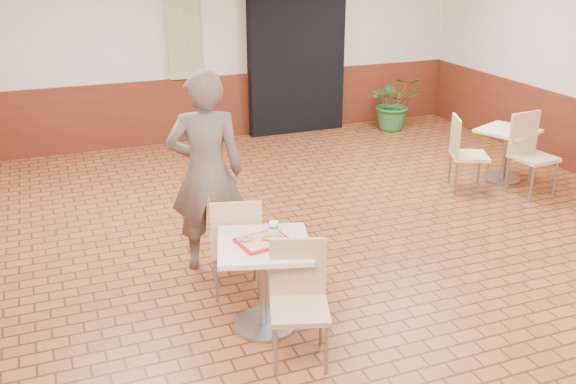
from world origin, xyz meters
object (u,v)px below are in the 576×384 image
object	(u,v)px
chair_main_back	(236,241)
customer	(206,172)
main_table	(264,271)
paper_cup	(274,227)
second_table	(506,146)
potted_plant	(394,103)
chair_second_front	(530,149)
long_john_donut	(272,237)
chair_main_front	(299,295)
ring_donut	(246,238)
chair_second_left	(463,150)
serving_tray	(264,241)

from	to	relation	value
chair_main_back	customer	size ratio (longest dim) A/B	0.49
main_table	chair_main_back	distance (m)	0.57
paper_cup	second_table	size ratio (longest dim) A/B	0.14
customer	paper_cup	distance (m)	1.14
chair_main_back	potted_plant	bearing A→B (deg)	-121.10
chair_second_front	long_john_donut	bearing A→B (deg)	-162.73
chair_main_front	customer	xyz separation A→B (m)	(-0.25, 1.66, 0.45)
chair_main_front	ring_donut	world-z (taller)	chair_main_front
ring_donut	potted_plant	bearing A→B (deg)	49.30
ring_donut	chair_second_left	bearing A→B (deg)	29.88
chair_main_back	chair_second_front	distance (m)	4.29
long_john_donut	chair_second_left	xyz separation A→B (m)	(3.31, 2.07, -0.28)
long_john_donut	second_table	xyz separation A→B (m)	(4.04, 2.15, -0.34)
customer	second_table	size ratio (longest dim) A/B	2.78
chair_main_front	main_table	bearing A→B (deg)	121.79
main_table	chair_second_front	bearing A→B (deg)	22.48
chair_main_back	chair_second_front	bearing A→B (deg)	-152.46
long_john_donut	ring_donut	bearing A→B (deg)	163.16
second_table	chair_second_front	bearing A→B (deg)	-92.13
chair_main_front	chair_second_front	xyz separation A→B (m)	(3.97, 2.15, 0.04)
customer	paper_cup	bearing A→B (deg)	115.69
chair_main_back	paper_cup	xyz separation A→B (m)	(0.18, -0.47, 0.31)
ring_donut	paper_cup	size ratio (longest dim) A/B	1.10
chair_main_back	main_table	bearing A→B (deg)	108.44
paper_cup	chair_second_front	distance (m)	4.27
main_table	paper_cup	bearing A→B (deg)	40.31
ring_donut	potted_plant	size ratio (longest dim) A/B	0.11
chair_main_back	chair_second_front	world-z (taller)	chair_second_front
ring_donut	main_table	bearing A→B (deg)	-19.86
main_table	chair_second_front	world-z (taller)	chair_second_front
chair_main_front	ring_donut	size ratio (longest dim) A/B	8.98
customer	chair_second_front	xyz separation A→B (m)	(4.22, 0.49, -0.40)
customer	potted_plant	bearing A→B (deg)	-126.44
long_john_donut	potted_plant	distance (m)	6.24
chair_main_front	paper_cup	bearing A→B (deg)	106.93
serving_tray	ring_donut	world-z (taller)	ring_donut
chair_main_front	paper_cup	xyz separation A→B (m)	(0.01, 0.56, 0.32)
second_table	chair_second_front	world-z (taller)	chair_second_front
second_table	potted_plant	xyz separation A→B (m)	(-0.12, 2.69, -0.01)
potted_plant	chair_main_front	bearing A→B (deg)	-126.22
main_table	ring_donut	xyz separation A→B (m)	(-0.13, 0.05, 0.29)
serving_tray	ring_donut	bearing A→B (deg)	160.14
serving_tray	long_john_donut	distance (m)	0.07
chair_main_front	serving_tray	bearing A→B (deg)	121.79
customer	chair_second_front	size ratio (longest dim) A/B	1.92
customer	long_john_donut	world-z (taller)	customer
chair_second_front	paper_cup	bearing A→B (deg)	-163.85
long_john_donut	second_table	world-z (taller)	long_john_donut
chair_main_front	long_john_donut	distance (m)	0.53
main_table	customer	size ratio (longest dim) A/B	0.39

